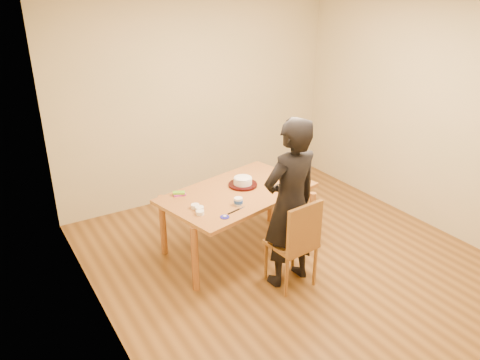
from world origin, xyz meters
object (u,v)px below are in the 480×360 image
dining_chair (291,243)px  cake (243,181)px  cake_plate (243,185)px  dining_table (238,193)px  person (290,204)px

dining_chair → cake: (-0.03, 0.87, 0.36)m
cake_plate → cake: 0.04m
dining_chair → cake: bearing=86.3°
dining_table → cake: bearing=23.9°
person → dining_table: bearing=-81.9°
dining_table → cake_plate: (0.12, 0.09, 0.03)m
dining_chair → cake: 0.94m
cake → person: size_ratio=0.12×
cake → person: bearing=-88.1°
dining_chair → cake_plate: size_ratio=1.28×
dining_table → person: (0.15, -0.73, 0.14)m
dining_table → cake_plate: bearing=23.9°
dining_table → dining_chair: size_ratio=3.93×
cake_plate → person: (0.03, -0.82, 0.10)m
dining_table → cake: size_ratio=7.91×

